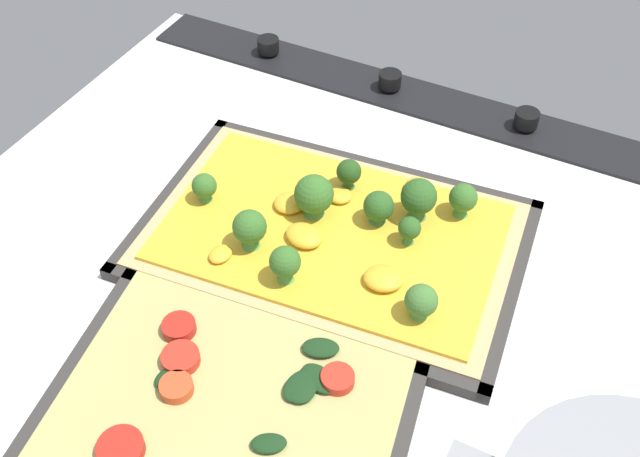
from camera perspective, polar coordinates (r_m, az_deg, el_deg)
ground_plane at (r=73.53cm, az=1.70°, el=-5.18°), size 85.32×68.86×3.00cm
stove_control_panel at (r=93.52cm, az=10.07°, el=8.97°), size 81.90×7.00×2.60cm
baking_tray_front at (r=75.84cm, az=0.86°, el=-0.95°), size 39.65×28.19×1.30cm
broccoli_pizza at (r=74.74cm, az=1.16°, el=-0.15°), size 37.04×25.58×6.00cm
baking_tray_back at (r=64.52cm, az=-6.95°, el=-13.68°), size 33.41×29.79×1.30cm
veggie_pizza_back at (r=64.06cm, az=-7.03°, el=-13.19°), size 30.66×27.04×1.90cm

